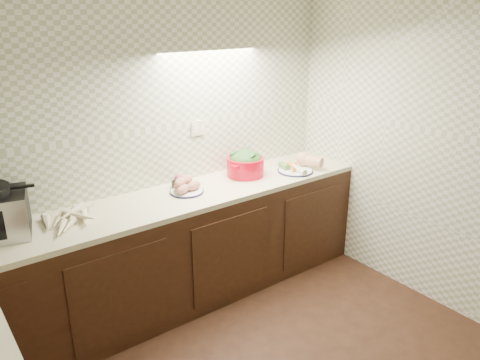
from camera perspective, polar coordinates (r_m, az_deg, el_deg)
room at (r=2.08m, az=8.08°, el=3.00°), size 3.60×3.60×2.60m
counter at (r=2.84m, az=-14.37°, el=-19.59°), size 3.60×3.60×0.90m
parsnip_pile at (r=3.28m, az=-19.94°, el=-4.59°), size 0.43×0.35×0.08m
sweet_potato_plate at (r=3.62m, az=-6.65°, el=-0.82°), size 0.26×0.26×0.12m
onion_bowl at (r=3.73m, az=-7.26°, el=-0.32°), size 0.15×0.15×0.11m
dutch_oven at (r=3.95m, az=0.65°, el=2.04°), size 0.42×0.42×0.22m
veg_plate at (r=4.15m, az=7.23°, el=1.98°), size 0.38×0.36×0.14m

